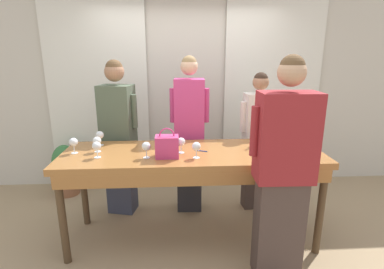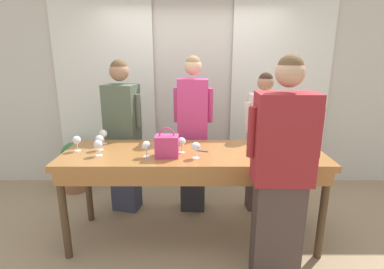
# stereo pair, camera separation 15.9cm
# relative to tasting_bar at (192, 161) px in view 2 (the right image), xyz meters

# --- Properties ---
(ground_plane) EXTENTS (18.00, 18.00, 0.00)m
(ground_plane) POSITION_rel_tasting_bar_xyz_m (0.00, 0.02, -0.87)
(ground_plane) COLOR tan
(wall_back) EXTENTS (12.00, 0.06, 2.80)m
(wall_back) POSITION_rel_tasting_bar_xyz_m (0.00, 1.49, 0.53)
(wall_back) COLOR beige
(wall_back) RESTS_ON ground_plane
(curtain_panel_left) EXTENTS (1.36, 0.03, 2.69)m
(curtain_panel_left) POSITION_rel_tasting_bar_xyz_m (-1.22, 1.43, 0.48)
(curtain_panel_left) COLOR white
(curtain_panel_left) RESTS_ON ground_plane
(curtain_panel_right) EXTENTS (1.36, 0.03, 2.69)m
(curtain_panel_right) POSITION_rel_tasting_bar_xyz_m (1.22, 1.43, 0.48)
(curtain_panel_right) COLOR white
(curtain_panel_right) RESTS_ON ground_plane
(tasting_bar) EXTENTS (2.53, 0.81, 0.96)m
(tasting_bar) POSITION_rel_tasting_bar_xyz_m (0.00, 0.00, 0.00)
(tasting_bar) COLOR #9E6633
(tasting_bar) RESTS_ON ground_plane
(wine_bottle) EXTENTS (0.07, 0.07, 0.34)m
(wine_bottle) POSITION_rel_tasting_bar_xyz_m (0.73, 0.23, 0.22)
(wine_bottle) COLOR black
(wine_bottle) RESTS_ON tasting_bar
(handbag) EXTENTS (0.21, 0.15, 0.28)m
(handbag) POSITION_rel_tasting_bar_xyz_m (-0.24, -0.12, 0.20)
(handbag) COLOR #C63870
(handbag) RESTS_ON tasting_bar
(wine_glass_front_left) EXTENTS (0.08, 0.08, 0.15)m
(wine_glass_front_left) POSITION_rel_tasting_bar_xyz_m (-0.95, 0.28, 0.20)
(wine_glass_front_left) COLOR white
(wine_glass_front_left) RESTS_ON tasting_bar
(wine_glass_front_mid) EXTENTS (0.08, 0.08, 0.15)m
(wine_glass_front_mid) POSITION_rel_tasting_bar_xyz_m (-1.14, 0.04, 0.20)
(wine_glass_front_mid) COLOR white
(wine_glass_front_mid) RESTS_ON tasting_bar
(wine_glass_front_right) EXTENTS (0.08, 0.08, 0.15)m
(wine_glass_front_right) POSITION_rel_tasting_bar_xyz_m (-0.11, -0.01, 0.20)
(wine_glass_front_right) COLOR white
(wine_glass_front_right) RESTS_ON tasting_bar
(wine_glass_center_left) EXTENTS (0.08, 0.08, 0.15)m
(wine_glass_center_left) POSITION_rel_tasting_bar_xyz_m (0.02, -0.17, 0.20)
(wine_glass_center_left) COLOR white
(wine_glass_center_left) RESTS_ON tasting_bar
(wine_glass_center_mid) EXTENTS (0.08, 0.08, 0.15)m
(wine_glass_center_mid) POSITION_rel_tasting_bar_xyz_m (-0.89, -0.10, 0.20)
(wine_glass_center_mid) COLOR white
(wine_glass_center_mid) RESTS_ON tasting_bar
(wine_glass_center_right) EXTENTS (0.08, 0.08, 0.15)m
(wine_glass_center_right) POSITION_rel_tasting_bar_xyz_m (-0.43, -0.14, 0.20)
(wine_glass_center_right) COLOR white
(wine_glass_center_right) RESTS_ON tasting_bar
(wine_glass_back_left) EXTENTS (0.08, 0.08, 0.15)m
(wine_glass_back_left) POSITION_rel_tasting_bar_xyz_m (0.96, 0.32, 0.20)
(wine_glass_back_left) COLOR white
(wine_glass_back_left) RESTS_ON tasting_bar
(wine_glass_back_mid) EXTENTS (0.08, 0.08, 0.15)m
(wine_glass_back_mid) POSITION_rel_tasting_bar_xyz_m (-0.93, 0.07, 0.20)
(wine_glass_back_mid) COLOR white
(wine_glass_back_mid) RESTS_ON tasting_bar
(pen) EXTENTS (0.12, 0.05, 0.01)m
(pen) POSITION_rel_tasting_bar_xyz_m (0.08, 0.02, 0.09)
(pen) COLOR #193399
(pen) RESTS_ON tasting_bar
(guest_olive_jacket) EXTENTS (0.48, 0.34, 1.82)m
(guest_olive_jacket) POSITION_rel_tasting_bar_xyz_m (-0.82, 0.63, 0.08)
(guest_olive_jacket) COLOR #383D51
(guest_olive_jacket) RESTS_ON ground_plane
(guest_pink_top) EXTENTS (0.46, 0.28, 1.86)m
(guest_pink_top) POSITION_rel_tasting_bar_xyz_m (0.00, 0.63, 0.10)
(guest_pink_top) COLOR #28282D
(guest_pink_top) RESTS_ON ground_plane
(guest_cream_sweater) EXTENTS (0.46, 0.24, 1.68)m
(guest_cream_sweater) POSITION_rel_tasting_bar_xyz_m (0.82, 0.63, 0.01)
(guest_cream_sweater) COLOR #473833
(guest_cream_sweater) RESTS_ON ground_plane
(host_pouring) EXTENTS (0.57, 0.27, 1.89)m
(host_pouring) POSITION_rel_tasting_bar_xyz_m (0.70, -0.56, 0.09)
(host_pouring) COLOR #473833
(host_pouring) RESTS_ON ground_plane
(potted_plant) EXTENTS (0.33, 0.33, 0.70)m
(potted_plant) POSITION_rel_tasting_bar_xyz_m (-1.66, 1.13, -0.51)
(potted_plant) COLOR #935B3D
(potted_plant) RESTS_ON ground_plane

